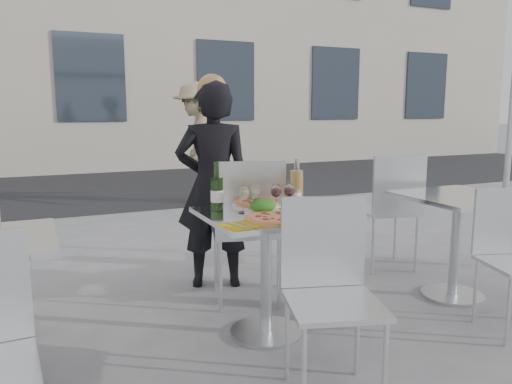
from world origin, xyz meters
name	(u,v)px	position (x,y,z in m)	size (l,w,h in m)	color
ground	(266,334)	(0.00, 0.00, 0.00)	(80.00, 80.00, 0.00)	slate
street_asphalt	(109,186)	(0.00, 6.50, 0.00)	(24.00, 5.00, 0.00)	black
main_table	(266,248)	(0.00, 0.00, 0.54)	(0.72, 0.72, 0.75)	#B7BABF
side_table_right	(457,224)	(1.50, 0.00, 0.54)	(0.72, 0.72, 0.75)	#B7BABF
chair_far	(248,221)	(0.08, 0.46, 0.60)	(0.57, 0.58, 1.02)	silver
chair_near	(329,279)	(0.02, -0.64, 0.55)	(0.53, 0.54, 0.93)	silver
side_chair_rfar	(392,202)	(1.47, 0.67, 0.58)	(0.54, 0.55, 0.99)	silver
side_chair_rnear	(511,247)	(1.42, -0.51, 0.51)	(0.49, 0.50, 0.86)	silver
woman_diner	(213,186)	(0.01, 0.95, 0.78)	(0.57, 0.37, 1.55)	black
pedestrian_b	(197,143)	(0.96, 4.35, 0.86)	(1.12, 0.64, 1.73)	#8C7E5A
pizza_near	(276,218)	(-0.04, -0.19, 0.76)	(0.34, 0.34, 0.02)	tan
pizza_far	(257,203)	(0.04, 0.21, 0.77)	(0.32, 0.32, 0.03)	white
salad_plate	(263,207)	(-0.02, 0.01, 0.79)	(0.22, 0.22, 0.09)	white
wine_bottle	(217,192)	(-0.24, 0.17, 0.86)	(0.07, 0.08, 0.29)	#2D5620
carafe	(297,187)	(0.27, 0.13, 0.87)	(0.08, 0.08, 0.29)	#E8BB63
sugar_shaker	(296,198)	(0.25, 0.10, 0.80)	(0.06, 0.06, 0.11)	white
wineglass_white_a	(243,194)	(-0.12, 0.06, 0.86)	(0.07, 0.07, 0.16)	white
wineglass_white_b	(254,193)	(-0.05, 0.07, 0.86)	(0.07, 0.07, 0.16)	white
wineglass_red_a	(276,191)	(0.10, 0.07, 0.86)	(0.07, 0.07, 0.16)	white
wineglass_red_b	(289,191)	(0.18, 0.06, 0.86)	(0.07, 0.07, 0.16)	white
napkin_left	(240,226)	(-0.27, -0.25, 0.75)	(0.22, 0.22, 0.01)	yellow
napkin_right	(327,216)	(0.27, -0.22, 0.75)	(0.23, 0.23, 0.01)	yellow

